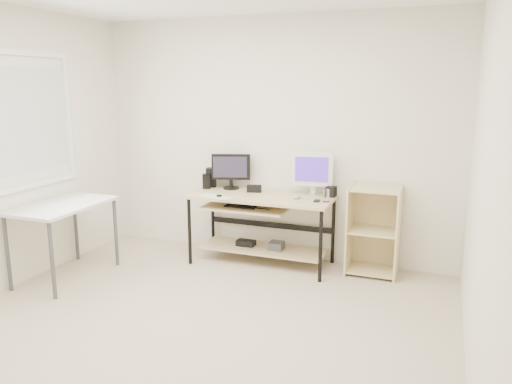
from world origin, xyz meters
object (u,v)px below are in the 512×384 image
Objects in this scene: side_table at (63,212)px; white_imac at (312,170)px; shelf_unit at (374,230)px; black_monitor at (231,169)px; audio_controller at (207,181)px; desk at (259,215)px.

side_table is 2.53m from white_imac.
side_table is 3.09m from shelf_unit.
shelf_unit is at bearing -19.27° from black_monitor.
shelf_unit is at bearing -14.27° from audio_controller.
audio_controller is at bearing 49.35° from side_table.
desk is at bearing -169.22° from white_imac.
desk and side_table have the same top height.
side_table is (-1.65, -1.06, 0.13)m from desk.
desk is 1.67× the size of shelf_unit.
white_imac is at bearing -17.71° from black_monitor.
audio_controller is (-1.84, -0.07, 0.38)m from shelf_unit.
side_table is at bearing -160.28° from white_imac.
white_imac is at bearing 21.23° from desk.
black_monitor is 2.46× the size of audio_controller.
black_monitor reaches higher than side_table.
white_imac reaches higher than shelf_unit.
black_monitor reaches higher than shelf_unit.
audio_controller is (-0.66, 0.09, 0.30)m from desk.
audio_controller reaches higher than shelf_unit.
side_table is at bearing -153.04° from black_monitor.
black_monitor is at bearing 154.92° from desk.
shelf_unit is 1.67m from black_monitor.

